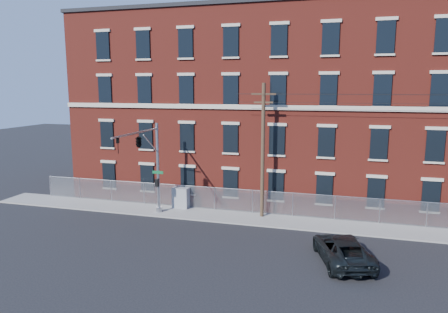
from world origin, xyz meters
The scene contains 8 objects.
ground centered at (0.00, 0.00, 0.00)m, with size 140.00×140.00×0.00m, color black.
sidewalk centered at (12.00, 5.00, 0.06)m, with size 65.00×3.00×0.12m, color gray.
mill_building centered at (12.00, 13.93, 8.15)m, with size 55.30×14.32×16.30m.
chain_link_fence centered at (12.00, 6.30, 1.06)m, with size 59.06×0.06×1.85m.
traffic_signal_mast centered at (-6.00, 2.18, 5.39)m, with size 0.90×6.75×7.00m.
utility_pole_near centered at (2.00, 5.60, 5.34)m, with size 1.80×0.28×10.00m.
pickup_truck centered at (7.88, -1.11, 0.75)m, with size 2.49×5.41×1.50m, color black.
utility_cabinet centered at (-4.75, 6.00, 0.95)m, with size 1.33×0.66×1.66m, color gray.
Camera 1 is at (7.42, -24.14, 9.81)m, focal length 32.99 mm.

